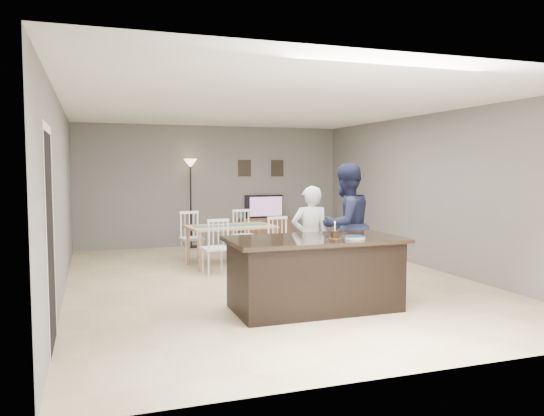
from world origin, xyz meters
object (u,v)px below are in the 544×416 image
object	(u,v)px
plate_stack	(355,238)
man	(346,225)
floor_lamp	(191,179)
television	(265,207)
kitchen_island	(314,273)
birthday_cake	(335,235)
dining_table	(231,232)
woman	(310,238)
tv_console	(266,231)

from	to	relation	value
plate_stack	man	bearing A→B (deg)	67.66
plate_stack	floor_lamp	bearing A→B (deg)	99.09
man	television	bearing A→B (deg)	-109.92
kitchen_island	floor_lamp	size ratio (longest dim) A/B	1.10
plate_stack	floor_lamp	xyz separation A→B (m)	(-0.94, 5.88, 0.60)
birthday_cake	dining_table	world-z (taller)	birthday_cake
television	birthday_cake	size ratio (longest dim) A/B	4.40
woman	birthday_cake	xyz separation A→B (m)	(-0.17, -1.17, 0.20)
kitchen_island	plate_stack	size ratio (longest dim) A/B	8.72
television	plate_stack	distance (m)	5.98
kitchen_island	television	size ratio (longest dim) A/B	2.35
tv_console	floor_lamp	xyz separation A→B (m)	(-1.74, 0.02, 1.21)
dining_table	floor_lamp	size ratio (longest dim) A/B	0.96
birthday_cake	plate_stack	world-z (taller)	birthday_cake
television	plate_stack	size ratio (longest dim) A/B	3.71
birthday_cake	dining_table	bearing A→B (deg)	97.33
kitchen_island	birthday_cake	xyz separation A→B (m)	(0.20, -0.16, 0.49)
dining_table	tv_console	bearing A→B (deg)	52.50
kitchen_island	plate_stack	bearing A→B (deg)	-35.60
woman	kitchen_island	bearing A→B (deg)	80.65
kitchen_island	tv_console	distance (m)	5.70
tv_console	floor_lamp	distance (m)	2.12
woman	birthday_cake	bearing A→B (deg)	92.44
floor_lamp	kitchen_island	bearing A→B (deg)	-84.52
woman	television	bearing A→B (deg)	-89.27
woman	man	size ratio (longest dim) A/B	0.82
woman	floor_lamp	size ratio (longest dim) A/B	0.77
tv_console	woman	size ratio (longest dim) A/B	0.80
kitchen_island	floor_lamp	distance (m)	5.71
floor_lamp	dining_table	bearing A→B (deg)	-82.80
dining_table	woman	bearing A→B (deg)	-80.58
kitchen_island	plate_stack	xyz separation A→B (m)	(0.40, -0.29, 0.47)
woman	floor_lamp	distance (m)	4.73
birthday_cake	television	bearing A→B (deg)	80.20
television	plate_stack	bearing A→B (deg)	82.36
man	birthday_cake	size ratio (longest dim) A/B	8.78
birthday_cake	plate_stack	size ratio (longest dim) A/B	0.84
birthday_cake	floor_lamp	world-z (taller)	floor_lamp
tv_console	woman	xyz separation A→B (m)	(-0.83, -4.56, 0.45)
man	birthday_cake	distance (m)	1.41
man	birthday_cake	xyz separation A→B (m)	(-0.75, -1.20, 0.04)
kitchen_island	dining_table	distance (m)	3.24
dining_table	floor_lamp	distance (m)	2.55
tv_console	birthday_cake	xyz separation A→B (m)	(-1.00, -5.73, 0.65)
birthday_cake	plate_stack	xyz separation A→B (m)	(0.21, -0.13, -0.03)
television	kitchen_island	bearing A→B (deg)	77.99
kitchen_island	woman	distance (m)	1.11
television	dining_table	distance (m)	2.82
television	floor_lamp	xyz separation A→B (m)	(-1.74, -0.05, 0.65)
woman	plate_stack	world-z (taller)	woman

